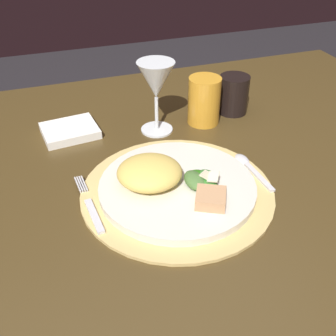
# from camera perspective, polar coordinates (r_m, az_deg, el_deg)

# --- Properties ---
(dining_table) EXTENTS (1.34, 0.97, 0.75)m
(dining_table) POSITION_cam_1_polar(r_m,az_deg,el_deg) (0.85, 1.73, -6.06)
(dining_table) COLOR #453418
(dining_table) RESTS_ON ground
(placemat) EXTENTS (0.34, 0.34, 0.01)m
(placemat) POSITION_cam_1_polar(r_m,az_deg,el_deg) (0.72, 1.31, -3.30)
(placemat) COLOR tan
(placemat) RESTS_ON dining_table
(dinner_plate) EXTENTS (0.28, 0.28, 0.01)m
(dinner_plate) POSITION_cam_1_polar(r_m,az_deg,el_deg) (0.71, 1.32, -2.67)
(dinner_plate) COLOR silver
(dinner_plate) RESTS_ON placemat
(pasta_serving) EXTENTS (0.14, 0.13, 0.04)m
(pasta_serving) POSITION_cam_1_polar(r_m,az_deg,el_deg) (0.70, -2.62, -0.61)
(pasta_serving) COLOR #E2C15A
(pasta_serving) RESTS_ON dinner_plate
(salad_greens) EXTENTS (0.06, 0.07, 0.03)m
(salad_greens) POSITION_cam_1_polar(r_m,az_deg,el_deg) (0.70, 4.73, -1.62)
(salad_greens) COLOR #2A7416
(salad_greens) RESTS_ON dinner_plate
(bread_piece) EXTENTS (0.07, 0.07, 0.02)m
(bread_piece) POSITION_cam_1_polar(r_m,az_deg,el_deg) (0.66, 6.27, -4.23)
(bread_piece) COLOR tan
(bread_piece) RESTS_ON dinner_plate
(fork) EXTENTS (0.03, 0.15, 0.00)m
(fork) POSITION_cam_1_polar(r_m,az_deg,el_deg) (0.69, -10.94, -5.32)
(fork) COLOR silver
(fork) RESTS_ON placemat
(spoon) EXTENTS (0.02, 0.13, 0.01)m
(spoon) POSITION_cam_1_polar(r_m,az_deg,el_deg) (0.78, 11.25, 0.32)
(spoon) COLOR silver
(spoon) RESTS_ON placemat
(napkin) EXTENTS (0.12, 0.11, 0.02)m
(napkin) POSITION_cam_1_polar(r_m,az_deg,el_deg) (0.91, -13.69, 5.15)
(napkin) COLOR white
(napkin) RESTS_ON dining_table
(wine_glass) EXTENTS (0.08, 0.08, 0.16)m
(wine_glass) POSITION_cam_1_polar(r_m,az_deg,el_deg) (0.85, -1.97, 11.93)
(wine_glass) COLOR silver
(wine_glass) RESTS_ON dining_table
(amber_tumbler) EXTENTS (0.07, 0.07, 0.11)m
(amber_tumbler) POSITION_cam_1_polar(r_m,az_deg,el_deg) (0.91, 5.12, 9.45)
(amber_tumbler) COLOR orange
(amber_tumbler) RESTS_ON dining_table
(dark_tumbler) EXTENTS (0.07, 0.07, 0.09)m
(dark_tumbler) POSITION_cam_1_polar(r_m,az_deg,el_deg) (0.97, 9.24, 10.22)
(dark_tumbler) COLOR black
(dark_tumbler) RESTS_ON dining_table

